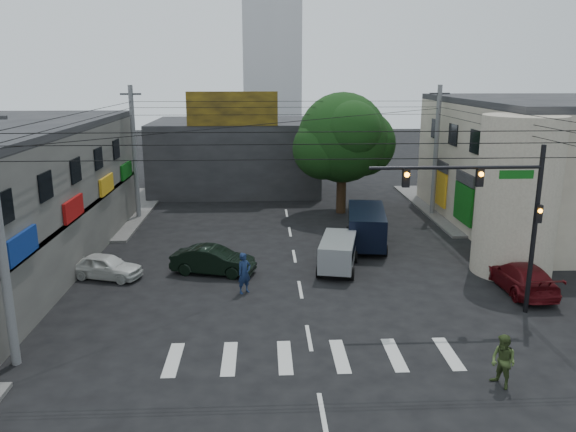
{
  "coord_description": "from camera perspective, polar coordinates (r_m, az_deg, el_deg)",
  "views": [
    {
      "loc": [
        -1.73,
        -22.84,
        9.97
      ],
      "look_at": [
        -0.49,
        4.0,
        3.1
      ],
      "focal_mm": 35.0,
      "sensor_mm": 36.0,
      "label": 1
    }
  ],
  "objects": [
    {
      "name": "traffic_officer",
      "position": [
        26.2,
        -4.46,
        -5.8
      ],
      "size": [
        1.16,
        1.15,
        1.94
      ],
      "primitive_type": "imported",
      "rotation": [
        0.0,
        0.0,
        0.67
      ],
      "color": "#132143",
      "rests_on": "ground"
    },
    {
      "name": "building_right",
      "position": [
        41.35,
        25.98,
        4.58
      ],
      "size": [
        14.0,
        18.0,
        8.0
      ],
      "primitive_type": "cube",
      "color": "gray",
      "rests_on": "ground"
    },
    {
      "name": "maroon_sedan",
      "position": [
        28.64,
        22.58,
        -5.71
      ],
      "size": [
        2.08,
        4.84,
        1.39
      ],
      "primitive_type": "imported",
      "rotation": [
        0.0,
        0.0,
        3.16
      ],
      "color": "#510B10",
      "rests_on": "ground"
    },
    {
      "name": "utility_pole_near_left",
      "position": [
        21.03,
        -27.2,
        -2.09
      ],
      "size": [
        0.32,
        0.32,
        9.2
      ],
      "primitive_type": "cylinder",
      "color": "#59595B",
      "rests_on": "ground"
    },
    {
      "name": "corner_column",
      "position": [
        30.3,
        22.27,
        1.89
      ],
      "size": [
        4.0,
        4.0,
        8.0
      ],
      "primitive_type": "cylinder",
      "color": "gray",
      "rests_on": "ground"
    },
    {
      "name": "utility_pole_far_left",
      "position": [
        40.18,
        -15.32,
        6.14
      ],
      "size": [
        0.32,
        0.32,
        9.2
      ],
      "primitive_type": "cylinder",
      "color": "#59595B",
      "rests_on": "ground"
    },
    {
      "name": "ground",
      "position": [
        24.98,
        1.57,
        -9.19
      ],
      "size": [
        160.0,
        160.0,
        0.0
      ],
      "primitive_type": "plane",
      "color": "black",
      "rests_on": "ground"
    },
    {
      "name": "white_compact",
      "position": [
        29.49,
        -18.02,
        -4.88
      ],
      "size": [
        3.51,
        4.48,
        1.25
      ],
      "primitive_type": "imported",
      "rotation": [
        0.0,
        0.0,
        1.27
      ],
      "color": "silver",
      "rests_on": "ground"
    },
    {
      "name": "pedestrian_olive",
      "position": [
        20.01,
        21.02,
        -13.64
      ],
      "size": [
        1.41,
        1.36,
        1.81
      ],
      "primitive_type": "imported",
      "rotation": [
        0.0,
        0.0,
        -1.13
      ],
      "color": "#384922",
      "rests_on": "ground"
    },
    {
      "name": "building_far",
      "position": [
        49.39,
        -5.28,
        6.16
      ],
      "size": [
        14.0,
        10.0,
        6.0
      ],
      "primitive_type": "cube",
      "color": "#232326",
      "rests_on": "ground"
    },
    {
      "name": "sidewalk_far_right",
      "position": [
        46.43,
        22.58,
        0.91
      ],
      "size": [
        16.0,
        16.0,
        0.15
      ],
      "primitive_type": "cube",
      "color": "#514F4C",
      "rests_on": "ground"
    },
    {
      "name": "silver_minivan",
      "position": [
        29.24,
        5.09,
        -3.89
      ],
      "size": [
        4.67,
        3.35,
        1.7
      ],
      "primitive_type": null,
      "rotation": [
        0.0,
        0.0,
        1.35
      ],
      "color": "gray",
      "rests_on": "ground"
    },
    {
      "name": "street_tree",
      "position": [
        40.5,
        5.56,
        7.89
      ],
      "size": [
        6.4,
        6.4,
        8.7
      ],
      "color": "black",
      "rests_on": "ground"
    },
    {
      "name": "billboard",
      "position": [
        44.08,
        -5.69,
        10.79
      ],
      "size": [
        7.0,
        0.3,
        2.6
      ],
      "primitive_type": "cube",
      "color": "olive",
      "rests_on": "building_far"
    },
    {
      "name": "sidewalk_far_left",
      "position": [
        45.06,
        -23.73,
        0.41
      ],
      "size": [
        16.0,
        16.0,
        0.15
      ],
      "primitive_type": "cube",
      "color": "#514F4C",
      "rests_on": "ground"
    },
    {
      "name": "dark_sedan",
      "position": [
        28.93,
        -7.6,
        -4.49
      ],
      "size": [
        3.56,
        4.97,
        1.4
      ],
      "primitive_type": "imported",
      "rotation": [
        0.0,
        0.0,
        1.31
      ],
      "color": "black",
      "rests_on": "ground"
    },
    {
      "name": "navy_van",
      "position": [
        33.43,
        7.95,
        -1.21
      ],
      "size": [
        6.07,
        3.68,
        2.18
      ],
      "primitive_type": null,
      "rotation": [
        0.0,
        0.0,
        1.42
      ],
      "color": "black",
      "rests_on": "ground"
    },
    {
      "name": "utility_pole_far_right",
      "position": [
        41.08,
        14.79,
        6.35
      ],
      "size": [
        0.32,
        0.32,
        9.2
      ],
      "primitive_type": "cylinder",
      "color": "#59595B",
      "rests_on": "ground"
    },
    {
      "name": "traffic_gantry",
      "position": [
        24.39,
        20.5,
        1.25
      ],
      "size": [
        7.1,
        0.35,
        7.2
      ],
      "color": "black",
      "rests_on": "ground"
    }
  ]
}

